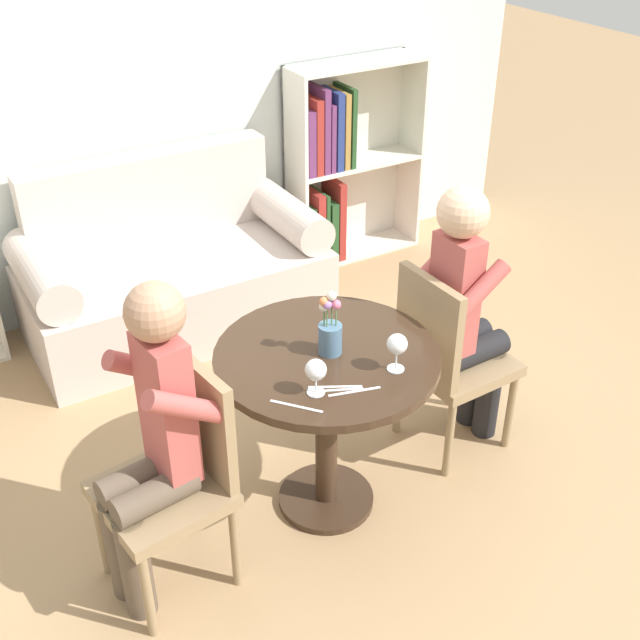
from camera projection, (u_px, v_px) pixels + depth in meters
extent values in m
plane|color=tan|center=(326.00, 500.00, 3.39)|extent=(16.00, 16.00, 0.00)
cube|color=silver|center=(123.00, 67.00, 4.19)|extent=(5.20, 0.05, 2.70)
cylinder|color=#382619|center=(327.00, 357.00, 3.00)|extent=(0.85, 0.85, 0.03)
cylinder|color=#382619|center=(326.00, 432.00, 3.19)|extent=(0.09, 0.09, 0.69)
cylinder|color=#382619|center=(326.00, 498.00, 3.38)|extent=(0.40, 0.40, 0.03)
cube|color=beige|center=(178.00, 294.00, 4.45)|extent=(1.61, 0.80, 0.42)
cube|color=beige|center=(148.00, 197.00, 4.44)|extent=(1.39, 0.16, 0.50)
cylinder|color=beige|center=(41.00, 274.00, 3.98)|extent=(0.22, 0.72, 0.22)
cylinder|color=beige|center=(286.00, 215.00, 4.58)|extent=(0.22, 0.72, 0.22)
cube|color=silver|center=(344.00, 156.00, 5.12)|extent=(0.87, 0.02, 1.25)
cube|color=silver|center=(296.00, 175.00, 4.84)|extent=(0.02, 0.28, 1.25)
cube|color=silver|center=(410.00, 150.00, 5.21)|extent=(0.02, 0.28, 1.25)
cube|color=silver|center=(353.00, 250.00, 5.35)|extent=(0.83, 0.28, 0.02)
cube|color=silver|center=(355.00, 162.00, 5.02)|extent=(0.83, 0.28, 0.02)
cube|color=silver|center=(357.00, 63.00, 4.70)|extent=(0.83, 0.28, 0.02)
cube|color=#234723|center=(305.00, 234.00, 5.07)|extent=(0.05, 0.23, 0.40)
cube|color=maroon|center=(313.00, 226.00, 5.08)|extent=(0.05, 0.23, 0.48)
cube|color=#234723|center=(319.00, 225.00, 5.10)|extent=(0.03, 0.23, 0.47)
cube|color=#234723|center=(326.00, 228.00, 5.14)|extent=(0.05, 0.23, 0.40)
cube|color=maroon|center=(334.00, 218.00, 5.13)|extent=(0.05, 0.23, 0.52)
cube|color=#602D5B|center=(303.00, 141.00, 4.75)|extent=(0.05, 0.23, 0.40)
cube|color=maroon|center=(311.00, 134.00, 4.75)|extent=(0.05, 0.23, 0.45)
cube|color=#602D5B|center=(318.00, 129.00, 4.76)|extent=(0.04, 0.23, 0.51)
cube|color=#602D5B|center=(324.00, 135.00, 4.80)|extent=(0.03, 0.23, 0.41)
cube|color=navy|center=(331.00, 129.00, 4.81)|extent=(0.05, 0.23, 0.47)
cube|color=olive|center=(338.00, 128.00, 4.83)|extent=(0.04, 0.23, 0.46)
cube|color=#234723|center=(345.00, 125.00, 4.85)|extent=(0.03, 0.23, 0.48)
cylinder|color=#937A56|center=(102.00, 533.00, 2.97)|extent=(0.04, 0.04, 0.40)
cylinder|color=#937A56|center=(148.00, 595.00, 2.74)|extent=(0.04, 0.04, 0.40)
cylinder|color=#937A56|center=(186.00, 491.00, 3.16)|extent=(0.04, 0.04, 0.40)
cylinder|color=#937A56|center=(235.00, 545.00, 2.92)|extent=(0.04, 0.04, 0.40)
cube|color=#937A56|center=(162.00, 494.00, 2.83)|extent=(0.47, 0.47, 0.05)
cube|color=#937A56|center=(202.00, 418.00, 2.80)|extent=(0.09, 0.38, 0.45)
cylinder|color=#937A56|center=(510.00, 411.00, 3.59)|extent=(0.04, 0.04, 0.40)
cylinder|color=#937A56|center=(457.00, 372.00, 3.84)|extent=(0.04, 0.04, 0.40)
cylinder|color=#937A56|center=(449.00, 439.00, 3.42)|extent=(0.04, 0.04, 0.40)
cylinder|color=#937A56|center=(398.00, 396.00, 3.68)|extent=(0.04, 0.04, 0.40)
cube|color=#937A56|center=(458.00, 363.00, 3.51)|extent=(0.44, 0.44, 0.05)
cube|color=#937A56|center=(428.00, 327.00, 3.29)|extent=(0.05, 0.38, 0.45)
cylinder|color=brown|center=(121.00, 547.00, 2.88)|extent=(0.11, 0.11, 0.45)
cylinder|color=brown|center=(136.00, 566.00, 2.81)|extent=(0.11, 0.11, 0.45)
cylinder|color=brown|center=(140.00, 478.00, 2.79)|extent=(0.31, 0.15, 0.11)
cylinder|color=brown|center=(155.00, 495.00, 2.72)|extent=(0.31, 0.15, 0.11)
cube|color=#B2514C|center=(167.00, 409.00, 2.66)|extent=(0.15, 0.21, 0.56)
cylinder|color=#B2514C|center=(145.00, 368.00, 2.70)|extent=(0.29, 0.11, 0.23)
cylinder|color=#B2514C|center=(185.00, 407.00, 2.53)|extent=(0.29, 0.11, 0.23)
sphere|color=tan|center=(155.00, 312.00, 2.46)|extent=(0.20, 0.20, 0.20)
cylinder|color=black|center=(488.00, 393.00, 3.66)|extent=(0.11, 0.11, 0.45)
cylinder|color=black|center=(472.00, 381.00, 3.73)|extent=(0.11, 0.11, 0.45)
cylinder|color=black|center=(476.00, 351.00, 3.46)|extent=(0.30, 0.12, 0.11)
cylinder|color=black|center=(459.00, 339.00, 3.54)|extent=(0.30, 0.12, 0.11)
cube|color=#B2514C|center=(454.00, 297.00, 3.30)|extent=(0.13, 0.20, 0.55)
cylinder|color=#B2514C|center=(479.00, 292.00, 3.16)|extent=(0.29, 0.08, 0.23)
cylinder|color=#B2514C|center=(435.00, 265.00, 3.35)|extent=(0.29, 0.08, 0.23)
sphere|color=beige|center=(463.00, 212.00, 3.10)|extent=(0.21, 0.21, 0.21)
cylinder|color=white|center=(316.00, 392.00, 2.78)|extent=(0.06, 0.06, 0.00)
cylinder|color=white|center=(316.00, 384.00, 2.77)|extent=(0.01, 0.01, 0.06)
sphere|color=white|center=(316.00, 370.00, 2.73)|extent=(0.08, 0.08, 0.08)
sphere|color=#E58E75|center=(316.00, 372.00, 2.74)|extent=(0.06, 0.06, 0.06)
cylinder|color=white|center=(396.00, 369.00, 2.90)|extent=(0.06, 0.06, 0.00)
cylinder|color=white|center=(396.00, 360.00, 2.88)|extent=(0.01, 0.01, 0.08)
sphere|color=white|center=(397.00, 344.00, 2.85)|extent=(0.08, 0.08, 0.08)
sphere|color=beige|center=(397.00, 346.00, 2.85)|extent=(0.05, 0.05, 0.05)
cylinder|color=slate|center=(331.00, 340.00, 2.96)|extent=(0.09, 0.09, 0.12)
cylinder|color=#4C7A42|center=(332.00, 311.00, 2.90)|extent=(0.00, 0.00, 0.12)
sphere|color=silver|center=(332.00, 296.00, 2.87)|extent=(0.04, 0.04, 0.04)
cylinder|color=#4C7A42|center=(324.00, 316.00, 2.91)|extent=(0.01, 0.01, 0.08)
sphere|color=silver|center=(324.00, 307.00, 2.89)|extent=(0.04, 0.04, 0.04)
cylinder|color=#4C7A42|center=(327.00, 315.00, 2.91)|extent=(0.01, 0.01, 0.09)
sphere|color=#9E70B2|center=(327.00, 304.00, 2.88)|extent=(0.04, 0.04, 0.04)
cylinder|color=#4C7A42|center=(324.00, 314.00, 2.90)|extent=(0.01, 0.01, 0.10)
sphere|color=#E07F4C|center=(324.00, 302.00, 2.88)|extent=(0.04, 0.04, 0.04)
cylinder|color=#4C7A42|center=(336.00, 315.00, 2.91)|extent=(0.01, 0.01, 0.09)
sphere|color=#D16684|center=(336.00, 305.00, 2.89)|extent=(0.04, 0.04, 0.04)
cube|color=silver|center=(335.00, 387.00, 2.81)|extent=(0.17, 0.10, 0.00)
cube|color=silver|center=(296.00, 406.00, 2.72)|extent=(0.13, 0.15, 0.00)
cube|color=silver|center=(336.00, 390.00, 2.80)|extent=(0.18, 0.09, 0.00)
cube|color=silver|center=(354.00, 392.00, 2.79)|extent=(0.19, 0.06, 0.00)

